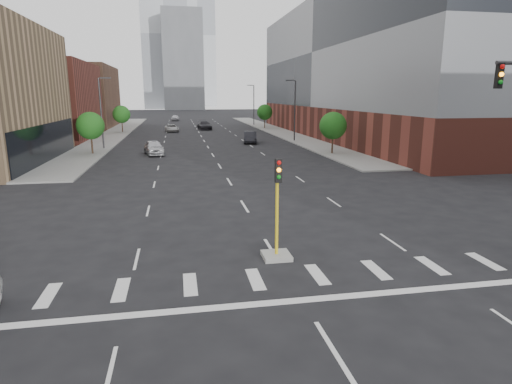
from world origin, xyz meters
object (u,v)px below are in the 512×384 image
object	(u,v)px
car_mid_right	(250,137)
car_far_left	(172,128)
car_near_left	(154,147)
median_traffic_signal	(277,237)
car_distant	(175,118)
car_deep_right	(204,125)

from	to	relation	value
car_mid_right	car_far_left	distance (m)	24.76
car_mid_right	car_far_left	bearing A→B (deg)	127.37
car_near_left	car_far_left	xyz separation A→B (m)	(1.81, 32.12, -0.16)
median_traffic_signal	car_distant	distance (m)	102.34
car_near_left	car_mid_right	size ratio (longest dim) A/B	0.98
car_far_left	car_deep_right	bearing A→B (deg)	26.59
car_near_left	car_mid_right	xyz separation A→B (m)	(13.31, 10.19, -0.01)
car_deep_right	car_mid_right	bearing A→B (deg)	-83.85
car_deep_right	car_near_left	bearing A→B (deg)	-107.48
median_traffic_signal	car_mid_right	world-z (taller)	median_traffic_signal
car_far_left	median_traffic_signal	bearing A→B (deg)	-92.75
median_traffic_signal	car_mid_right	size ratio (longest dim) A/B	0.86
car_far_left	car_distant	bearing A→B (deg)	81.93
median_traffic_signal	car_deep_right	distance (m)	71.12
median_traffic_signal	car_far_left	size ratio (longest dim) A/B	0.88
car_distant	car_deep_right	bearing A→B (deg)	-74.72
median_traffic_signal	car_deep_right	world-z (taller)	median_traffic_signal
car_near_left	car_deep_right	size ratio (longest dim) A/B	0.85
car_near_left	car_distant	distance (m)	67.63
median_traffic_signal	car_near_left	bearing A→B (deg)	101.12
car_mid_right	median_traffic_signal	bearing A→B (deg)	-88.55
car_mid_right	car_deep_right	distance (m)	26.72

